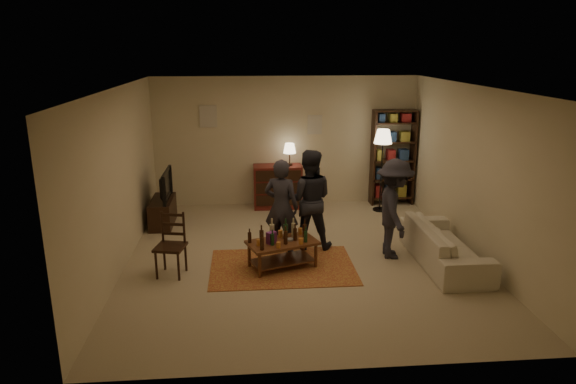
{
  "coord_description": "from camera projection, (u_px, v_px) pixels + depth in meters",
  "views": [
    {
      "loc": [
        -0.86,
        -7.62,
        3.28
      ],
      "look_at": [
        -0.21,
        0.1,
        1.07
      ],
      "focal_mm": 32.0,
      "sensor_mm": 36.0,
      "label": 1
    }
  ],
  "objects": [
    {
      "name": "bookshelf",
      "position": [
        393.0,
        156.0,
        10.83
      ],
      "size": [
        0.9,
        0.34,
        2.02
      ],
      "color": "black",
      "rests_on": "ground"
    },
    {
      "name": "room_shell",
      "position": [
        255.0,
        120.0,
        10.58
      ],
      "size": [
        6.0,
        6.0,
        6.0
      ],
      "color": "beige",
      "rests_on": "ground"
    },
    {
      "name": "dresser",
      "position": [
        278.0,
        185.0,
        10.72
      ],
      "size": [
        1.0,
        0.5,
        1.36
      ],
      "color": "maroon",
      "rests_on": "ground"
    },
    {
      "name": "sofa",
      "position": [
        444.0,
        245.0,
        7.98
      ],
      "size": [
        0.81,
        2.08,
        0.61
      ],
      "primitive_type": "imported",
      "rotation": [
        0.0,
        0.0,
        1.57
      ],
      "color": "beige",
      "rests_on": "ground"
    },
    {
      "name": "tv_stand",
      "position": [
        163.0,
        205.0,
        9.69
      ],
      "size": [
        0.4,
        1.0,
        1.06
      ],
      "color": "black",
      "rests_on": "ground"
    },
    {
      "name": "floor_lamp",
      "position": [
        383.0,
        142.0,
        10.25
      ],
      "size": [
        0.36,
        0.36,
        1.69
      ],
      "color": "black",
      "rests_on": "ground"
    },
    {
      "name": "person_by_sofa",
      "position": [
        394.0,
        209.0,
        8.11
      ],
      "size": [
        0.69,
        1.08,
        1.6
      ],
      "primitive_type": "imported",
      "rotation": [
        0.0,
        0.0,
        1.48
      ],
      "color": "#26252D",
      "rests_on": "ground"
    },
    {
      "name": "person_right",
      "position": [
        309.0,
        199.0,
        8.48
      ],
      "size": [
        0.9,
        0.74,
        1.67
      ],
      "primitive_type": "imported",
      "rotation": [
        0.0,
        0.0,
        3.0
      ],
      "color": "#212228",
      "rests_on": "ground"
    },
    {
      "name": "floor",
      "position": [
        301.0,
        257.0,
        8.27
      ],
      "size": [
        6.0,
        6.0,
        0.0
      ],
      "primitive_type": "plane",
      "color": "#C6B793",
      "rests_on": "ground"
    },
    {
      "name": "coffee_table",
      "position": [
        282.0,
        244.0,
        7.8
      ],
      "size": [
        1.17,
        0.88,
        0.76
      ],
      "rotation": [
        0.0,
        0.0,
        0.34
      ],
      "color": "brown",
      "rests_on": "ground"
    },
    {
      "name": "person_left",
      "position": [
        281.0,
        207.0,
        8.28
      ],
      "size": [
        0.67,
        0.56,
        1.57
      ],
      "primitive_type": "imported",
      "rotation": [
        0.0,
        0.0,
        2.77
      ],
      "color": "#2A2931",
      "rests_on": "ground"
    },
    {
      "name": "dining_chair",
      "position": [
        171.0,
        242.0,
        7.56
      ],
      "size": [
        0.49,
        0.49,
        0.95
      ],
      "rotation": [
        0.0,
        0.0,
        -0.21
      ],
      "color": "black",
      "rests_on": "ground"
    },
    {
      "name": "rug",
      "position": [
        282.0,
        267.0,
        7.9
      ],
      "size": [
        2.2,
        1.5,
        0.01
      ],
      "primitive_type": "cube",
      "color": "maroon",
      "rests_on": "ground"
    }
  ]
}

